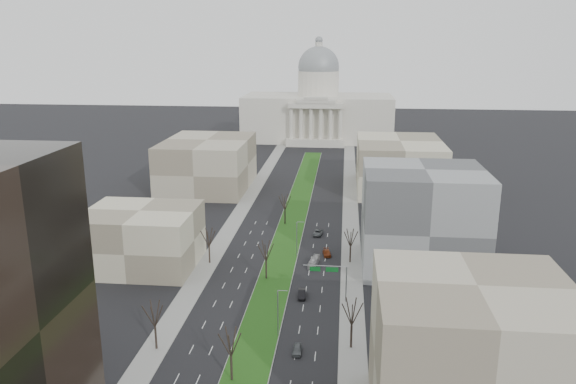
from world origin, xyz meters
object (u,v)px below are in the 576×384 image
Objects in this scene: car_grey_far at (318,233)px; car_grey_near at (297,349)px; box_van at (314,262)px; car_black at (302,294)px; car_red at (327,253)px.

car_grey_near is at bearing -82.22° from car_grey_far.
box_van is at bearing 88.89° from car_grey_near.
car_grey_far is at bearing 84.75° from car_black.
car_black is 0.91× the size of car_grey_far.
box_van reaches higher than car_grey_near.
box_van is at bearing 81.85° from car_black.
car_black is (-0.94, 22.19, 0.09)m from car_grey_near.
car_grey_far is at bearing 92.49° from car_red.
car_grey_near is 61.95m from car_grey_far.
car_grey_near is at bearing -103.09° from car_red.
car_grey_far is 0.74× the size of box_van.
car_grey_far is (1.42, 39.75, -0.06)m from car_black.
car_black is at bearing 92.17° from car_grey_near.
car_black is 1.03× the size of car_red.
car_red is 15.39m from car_grey_far.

